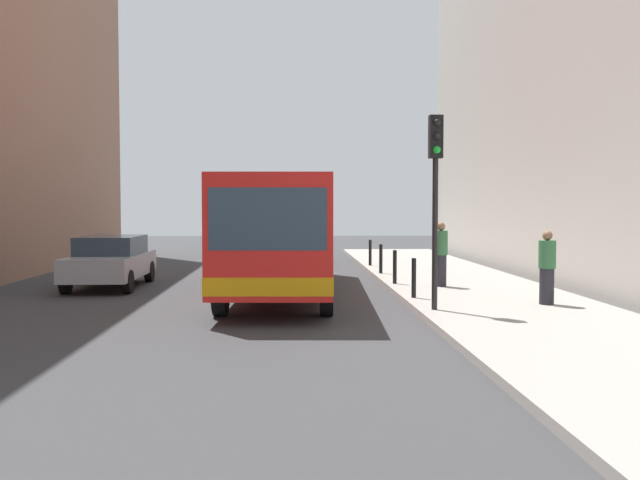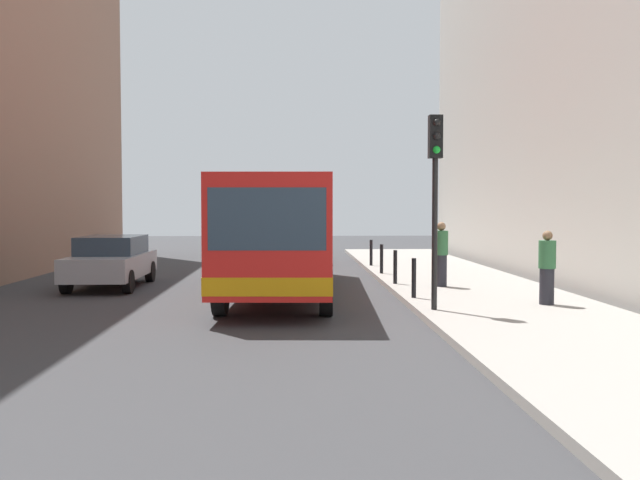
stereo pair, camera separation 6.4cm
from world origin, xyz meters
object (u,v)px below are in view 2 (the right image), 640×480
object	(u,v)px
bus	(284,229)
car_beside_bus	(111,260)
bollard_near	(414,278)
pedestrian_mid_sidewalk	(441,254)
traffic_light	(435,175)
car_behind_bus	(301,244)
pedestrian_near_signal	(547,268)
bollard_far	(382,259)
bollard_mid	(395,267)
bollard_farthest	(371,253)

from	to	relation	value
bus	car_beside_bus	distance (m)	5.32
bollard_near	pedestrian_mid_sidewalk	bearing A→B (deg)	64.23
traffic_light	pedestrian_mid_sidewalk	size ratio (longest dim) A/B	2.33
car_behind_bus	pedestrian_near_signal	xyz separation A→B (m)	(5.31, -13.96, 0.19)
bollard_near	pedestrian_near_signal	size ratio (longest dim) A/B	0.58
car_beside_bus	traffic_light	xyz separation A→B (m)	(8.23, -5.83, 2.22)
bollard_far	bus	bearing A→B (deg)	-128.53
bus	bollard_mid	distance (m)	3.43
car_beside_bus	bollard_farthest	bearing A→B (deg)	-146.21
pedestrian_near_signal	traffic_light	bearing A→B (deg)	-158.71
pedestrian_mid_sidewalk	pedestrian_near_signal	bearing A→B (deg)	62.62
bus	pedestrian_mid_sidewalk	xyz separation A→B (m)	(4.29, 0.11, -0.69)
bus	car_beside_bus	size ratio (longest dim) A/B	2.52
bollard_near	bollard_mid	bearing A→B (deg)	90.00
bollard_mid	bollard_farthest	size ratio (longest dim) A/B	1.00
traffic_light	bollard_far	world-z (taller)	traffic_light
bus	pedestrian_mid_sidewalk	size ratio (longest dim) A/B	6.31
traffic_light	bollard_farthest	size ratio (longest dim) A/B	4.32
bollard_mid	pedestrian_near_signal	size ratio (longest dim) A/B	0.58
car_behind_bus	bollard_farthest	bearing A→B (deg)	128.39
traffic_light	pedestrian_near_signal	xyz separation A→B (m)	(2.67, 0.71, -2.03)
bollard_near	bollard_far	bearing A→B (deg)	90.00
bollard_farthest	pedestrian_mid_sidewalk	world-z (taller)	pedestrian_mid_sidewalk
bus	car_behind_bus	xyz separation A→B (m)	(0.60, 10.42, -0.94)
traffic_light	bollard_farthest	bearing A→B (deg)	90.51
bollard_near	traffic_light	bearing A→B (deg)	-87.11
car_behind_bus	bollard_mid	size ratio (longest dim) A/B	4.68
bollard_near	bollard_far	world-z (taller)	same
bollard_near	bollard_farthest	distance (m)	9.33
pedestrian_near_signal	car_beside_bus	bearing A→B (deg)	161.19
bollard_far	pedestrian_mid_sidewalk	size ratio (longest dim) A/B	0.54
traffic_light	bollard_near	world-z (taller)	traffic_light
car_beside_bus	bollard_farthest	world-z (taller)	car_beside_bus
car_beside_bus	car_behind_bus	size ratio (longest dim) A/B	0.99
bollard_far	pedestrian_near_signal	size ratio (longest dim) A/B	0.58
bollard_near	bollard_farthest	size ratio (longest dim) A/B	1.00
traffic_light	pedestrian_mid_sidewalk	xyz separation A→B (m)	(1.05, 4.36, -1.97)
bus	bollard_mid	xyz separation A→B (m)	(3.14, 0.84, -1.10)
traffic_light	bollard_far	xyz separation A→B (m)	(-0.10, 8.20, -2.38)
pedestrian_near_signal	car_behind_bus	bearing A→B (deg)	117.15
car_beside_bus	bollard_far	distance (m)	8.47
car_behind_bus	bollard_near	bearing A→B (deg)	102.67
bollard_farthest	bollard_mid	bearing A→B (deg)	-90.00
bollard_near	bollard_farthest	bearing A→B (deg)	90.00
car_beside_bus	car_behind_bus	xyz separation A→B (m)	(5.59, 8.84, 0.00)
traffic_light	car_behind_bus	bearing A→B (deg)	100.20
bus	pedestrian_near_signal	distance (m)	6.93
bollard_near	pedestrian_mid_sidewalk	xyz separation A→B (m)	(1.15, 2.38, 0.41)
bollard_near	bus	bearing A→B (deg)	144.14
bollard_mid	pedestrian_mid_sidewalk	xyz separation A→B (m)	(1.15, -0.72, 0.41)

